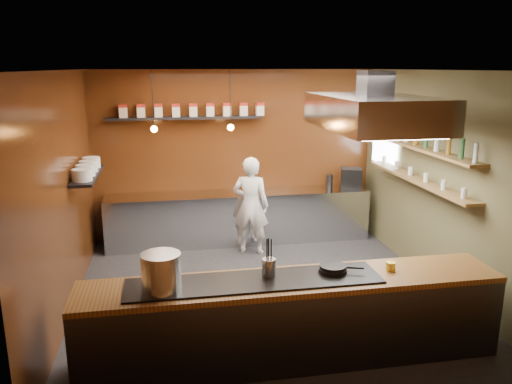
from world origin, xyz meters
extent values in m
plane|color=black|center=(0.00, 0.00, 0.00)|extent=(5.00, 5.00, 0.00)
plane|color=#3D1F0B|center=(0.00, 2.50, 1.50)|extent=(5.00, 0.00, 5.00)
plane|color=#3D1F0B|center=(-2.50, 0.00, 1.50)|extent=(0.00, 5.00, 5.00)
plane|color=brown|center=(2.50, 0.00, 1.50)|extent=(0.00, 5.00, 5.00)
plane|color=silver|center=(0.00, 0.00, 3.00)|extent=(5.00, 5.00, 0.00)
plane|color=white|center=(2.45, 1.70, 1.90)|extent=(0.00, 1.00, 1.00)
cube|color=silver|center=(0.00, 2.17, 0.45)|extent=(4.60, 0.65, 0.90)
cube|color=#38383D|center=(0.00, -1.60, 0.43)|extent=(4.40, 0.70, 0.86)
cube|color=brown|center=(0.00, -1.60, 0.89)|extent=(4.40, 0.72, 0.06)
cube|color=black|center=(-0.40, -1.60, 0.93)|extent=(2.60, 0.55, 0.02)
cube|color=black|center=(-0.90, 2.36, 2.20)|extent=(2.60, 0.26, 0.04)
cube|color=black|center=(-2.34, 1.00, 1.55)|extent=(0.30, 1.40, 0.04)
cube|color=olive|center=(2.34, 0.30, 1.92)|extent=(0.26, 2.80, 0.04)
cube|color=olive|center=(2.34, 0.30, 1.45)|extent=(0.26, 2.80, 0.04)
cube|color=#38383D|center=(1.30, -0.40, 2.85)|extent=(0.35, 0.35, 0.30)
cube|color=silver|center=(1.30, -0.40, 2.50)|extent=(1.20, 2.00, 0.40)
cube|color=white|center=(1.30, -0.40, 2.29)|extent=(1.00, 1.80, 0.02)
cylinder|color=black|center=(-1.40, 1.70, 2.55)|extent=(0.01, 0.01, 0.90)
sphere|color=orange|center=(-1.40, 1.70, 2.10)|extent=(0.10, 0.10, 0.10)
cylinder|color=black|center=(-0.20, 1.70, 2.55)|extent=(0.01, 0.01, 0.90)
sphere|color=orange|center=(-0.20, 1.70, 2.10)|extent=(0.10, 0.10, 0.10)
cube|color=beige|center=(-1.90, 2.36, 2.31)|extent=(0.13, 0.13, 0.17)
cube|color=#A11F13|center=(-1.90, 2.36, 2.42)|extent=(0.13, 0.13, 0.05)
cube|color=beige|center=(-1.61, 2.36, 2.31)|extent=(0.13, 0.13, 0.17)
cube|color=#A11F13|center=(-1.61, 2.36, 2.42)|extent=(0.13, 0.13, 0.05)
cube|color=beige|center=(-1.32, 2.36, 2.31)|extent=(0.13, 0.13, 0.17)
cube|color=#A11F13|center=(-1.32, 2.36, 2.42)|extent=(0.14, 0.13, 0.05)
cube|color=beige|center=(-1.04, 2.36, 2.31)|extent=(0.13, 0.13, 0.17)
cube|color=#A11F13|center=(-1.04, 2.36, 2.42)|extent=(0.13, 0.13, 0.05)
cube|color=beige|center=(-0.75, 2.36, 2.31)|extent=(0.13, 0.13, 0.17)
cube|color=#A11F13|center=(-0.75, 2.36, 2.42)|extent=(0.14, 0.13, 0.05)
cube|color=beige|center=(-0.46, 2.36, 2.31)|extent=(0.13, 0.13, 0.17)
cube|color=#A11F13|center=(-0.46, 2.36, 2.42)|extent=(0.14, 0.13, 0.05)
cube|color=beige|center=(-0.18, 2.36, 2.31)|extent=(0.13, 0.13, 0.17)
cube|color=#A11F13|center=(-0.18, 2.36, 2.42)|extent=(0.14, 0.13, 0.05)
cube|color=beige|center=(0.11, 2.36, 2.31)|extent=(0.13, 0.13, 0.17)
cube|color=#A11F13|center=(0.11, 2.36, 2.42)|extent=(0.14, 0.13, 0.05)
cube|color=beige|center=(0.40, 2.36, 2.31)|extent=(0.13, 0.13, 0.17)
cube|color=#A11F13|center=(0.40, 2.36, 2.42)|extent=(0.14, 0.13, 0.05)
cylinder|color=silver|center=(-2.34, 0.55, 1.65)|extent=(0.26, 0.26, 0.16)
cylinder|color=silver|center=(-2.34, 0.85, 1.65)|extent=(0.26, 0.26, 0.16)
cylinder|color=silver|center=(-2.34, 1.15, 1.65)|extent=(0.26, 0.26, 0.16)
cylinder|color=silver|center=(-2.34, 1.45, 1.65)|extent=(0.26, 0.26, 0.16)
cylinder|color=silver|center=(2.34, -1.00, 2.06)|extent=(0.06, 0.06, 0.24)
cylinder|color=#2D5933|center=(2.34, -0.71, 2.06)|extent=(0.06, 0.06, 0.24)
cylinder|color=#8C601E|center=(2.34, -0.42, 2.06)|extent=(0.06, 0.06, 0.24)
cylinder|color=silver|center=(2.34, -0.13, 2.06)|extent=(0.06, 0.06, 0.24)
cylinder|color=#2D5933|center=(2.34, 0.16, 2.06)|extent=(0.06, 0.06, 0.24)
cylinder|color=#8C601E|center=(2.34, 0.44, 2.06)|extent=(0.06, 0.06, 0.24)
cylinder|color=silver|center=(2.34, 0.73, 2.06)|extent=(0.06, 0.06, 0.24)
cylinder|color=#2D5933|center=(2.34, 1.02, 2.06)|extent=(0.06, 0.06, 0.24)
cylinder|color=#8C601E|center=(2.34, 1.31, 2.06)|extent=(0.06, 0.06, 0.24)
cylinder|color=silver|center=(2.34, 1.60, 2.06)|extent=(0.06, 0.06, 0.24)
cylinder|color=silver|center=(2.34, -0.85, 1.53)|extent=(0.07, 0.07, 0.13)
cylinder|color=silver|center=(2.34, -0.39, 1.53)|extent=(0.07, 0.07, 0.13)
cylinder|color=silver|center=(2.34, 0.07, 1.53)|extent=(0.07, 0.07, 0.13)
cylinder|color=silver|center=(2.34, 0.53, 1.53)|extent=(0.07, 0.07, 0.13)
cylinder|color=silver|center=(2.34, 0.99, 1.53)|extent=(0.07, 0.07, 0.13)
cylinder|color=silver|center=(2.34, 1.45, 1.53)|extent=(0.07, 0.07, 0.13)
cylinder|color=#B9BBC1|center=(-1.33, -1.67, 1.13)|extent=(0.46, 0.46, 0.37)
cylinder|color=silver|center=(-1.32, -1.68, 1.08)|extent=(0.39, 0.39, 0.29)
cylinder|color=#B0B3B7|center=(-0.24, -1.53, 1.04)|extent=(0.18, 0.18, 0.19)
cylinder|color=black|center=(0.45, -1.54, 0.96)|extent=(0.30, 0.30, 0.04)
cylinder|color=black|center=(0.45, -1.54, 1.00)|extent=(0.28, 0.28, 0.04)
cylinder|color=black|center=(0.67, -1.61, 1.00)|extent=(0.18, 0.08, 0.02)
cylinder|color=yellow|center=(1.09, -1.56, 0.97)|extent=(0.13, 0.13, 0.09)
cube|color=black|center=(2.05, 2.15, 1.08)|extent=(0.45, 0.44, 0.36)
imported|color=white|center=(0.11, 1.59, 0.82)|extent=(0.70, 0.59, 1.63)
camera|label=1|loc=(-1.23, -6.21, 3.04)|focal=35.00mm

